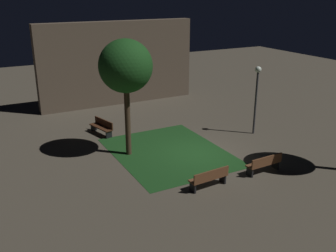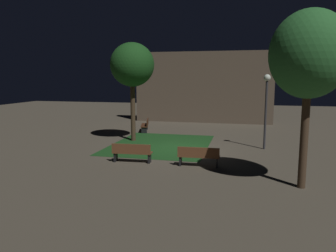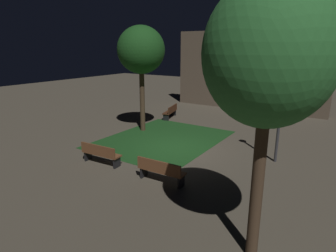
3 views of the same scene
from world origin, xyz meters
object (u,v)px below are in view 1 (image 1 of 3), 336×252
Objects in this scene: bench_by_lamp at (209,178)px; bench_front_right at (265,163)px; lamp_post_path_center at (257,88)px; tree_lawn_side at (126,67)px; bench_near_trees at (102,126)px.

bench_front_right is at bearing -0.00° from bench_by_lamp.
bench_by_lamp is at bearing -144.38° from lamp_post_path_center.
bench_front_right is 0.45× the size of lamp_post_path_center.
tree_lawn_side is 7.92m from lamp_post_path_center.
bench_near_trees is 5.33m from tree_lawn_side.
bench_by_lamp is 0.46× the size of lamp_post_path_center.
bench_near_trees is 9.23m from lamp_post_path_center.
bench_front_right is 0.98× the size of bench_near_trees.
bench_front_right is at bearing -124.58° from lamp_post_path_center.
tree_lawn_side reaches higher than bench_near_trees.
bench_by_lamp is 3.05m from bench_front_right.
bench_front_right is at bearing -46.41° from tree_lawn_side.
bench_front_right is (3.05, -0.00, 0.00)m from bench_by_lamp.
lamp_post_path_center reaches higher than bench_near_trees.
bench_by_lamp is at bearing -77.00° from bench_near_trees.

